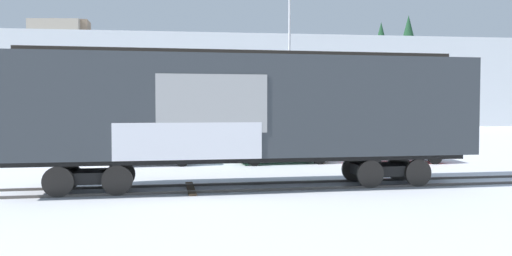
{
  "coord_description": "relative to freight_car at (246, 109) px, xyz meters",
  "views": [
    {
      "loc": [
        -1.51,
        -16.72,
        2.7
      ],
      "look_at": [
        0.98,
        2.16,
        1.89
      ],
      "focal_mm": 36.0,
      "sensor_mm": 36.0,
      "label": 1
    }
  ],
  "objects": [
    {
      "name": "flagpole",
      "position": [
        3.67,
        10.3,
        3.57
      ],
      "size": [
        0.66,
        1.5,
        9.61
      ],
      "color": "silver",
      "rests_on": "ground_plane"
    },
    {
      "name": "parked_car_red",
      "position": [
        8.1,
        6.73,
        -1.74
      ],
      "size": [
        4.31,
        2.14,
        1.74
      ],
      "color": "#B21E1E",
      "rests_on": "ground_plane"
    },
    {
      "name": "parked_car_green",
      "position": [
        2.45,
        7.11,
        -1.79
      ],
      "size": [
        4.73,
        2.18,
        1.67
      ],
      "color": "#1E5933",
      "rests_on": "ground_plane"
    },
    {
      "name": "ground_plane",
      "position": [
        -0.35,
        0.0,
        -2.62
      ],
      "size": [
        260.0,
        260.0,
        0.0
      ],
      "primitive_type": "plane",
      "color": "silver"
    },
    {
      "name": "parked_car_silver",
      "position": [
        -3.63,
        7.11,
        -1.74
      ],
      "size": [
        4.16,
        2.04,
        1.73
      ],
      "color": "#B7BABF",
      "rests_on": "ground_plane"
    },
    {
      "name": "freight_car",
      "position": [
        0.0,
        0.0,
        0.0
      ],
      "size": [
        15.12,
        3.6,
        4.52
      ],
      "color": "#33383D",
      "rests_on": "ground_plane"
    },
    {
      "name": "track",
      "position": [
        0.38,
        0.02,
        -2.58
      ],
      "size": [
        60.01,
        4.59,
        0.08
      ],
      "color": "#4C4742",
      "rests_on": "ground_plane"
    },
    {
      "name": "hillside",
      "position": [
        -0.46,
        65.33,
        3.34
      ],
      "size": [
        125.38,
        36.52,
        16.64
      ],
      "color": "silver",
      "rests_on": "ground_plane"
    }
  ]
}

